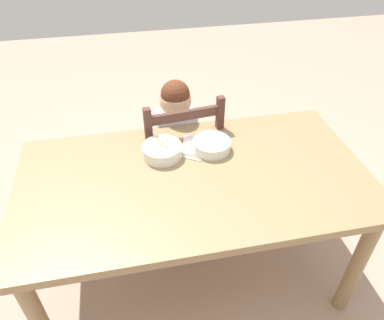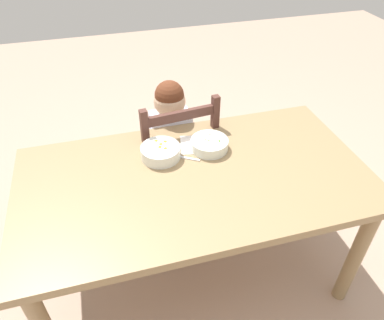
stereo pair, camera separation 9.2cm
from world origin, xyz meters
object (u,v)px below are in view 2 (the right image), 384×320
(child_figure, at_px, (172,136))
(spoon, at_px, (181,157))
(dining_chair, at_px, (174,161))
(dining_table, at_px, (195,191))
(bowl_of_peas, at_px, (209,144))
(bowl_of_carrots, at_px, (161,152))

(child_figure, height_order, spoon, child_figure)
(dining_chair, xyz_separation_m, child_figure, (-0.01, -0.01, 0.18))
(child_figure, relative_size, spoon, 7.47)
(dining_table, relative_size, child_figure, 1.66)
(spoon, bearing_deg, dining_table, -78.96)
(bowl_of_peas, distance_m, bowl_of_carrots, 0.24)
(dining_table, height_order, spoon, spoon)
(dining_chair, relative_size, bowl_of_peas, 4.98)
(dining_table, bearing_deg, spoon, 101.04)
(bowl_of_carrots, bearing_deg, spoon, -17.31)
(bowl_of_peas, bearing_deg, bowl_of_carrots, 179.98)
(bowl_of_carrots, bearing_deg, child_figure, 67.52)
(spoon, bearing_deg, dining_chair, 83.82)
(dining_table, xyz_separation_m, child_figure, (0.00, 0.47, -0.01))
(dining_table, bearing_deg, child_figure, 89.80)
(dining_table, distance_m, spoon, 0.18)
(bowl_of_peas, xyz_separation_m, bowl_of_carrots, (-0.24, 0.00, 0.00))
(child_figure, relative_size, bowl_of_carrots, 5.07)
(dining_table, height_order, bowl_of_peas, bowl_of_peas)
(child_figure, distance_m, bowl_of_peas, 0.34)
(dining_table, height_order, child_figure, child_figure)
(child_figure, bearing_deg, bowl_of_carrots, -112.48)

